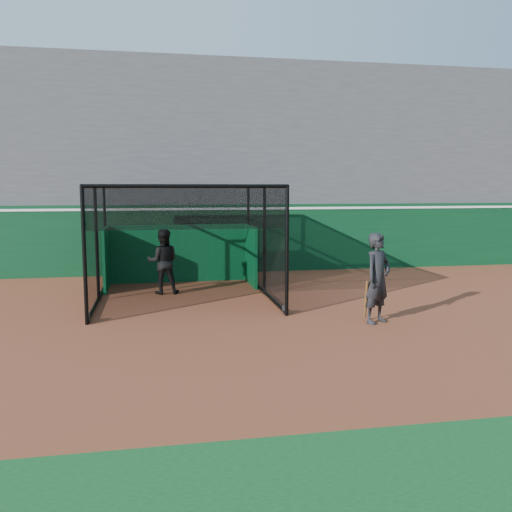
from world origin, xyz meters
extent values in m
plane|color=brown|center=(0.00, 0.00, 0.00)|extent=(120.00, 120.00, 0.00)
cube|color=#0A371B|center=(0.00, 8.50, 1.25)|extent=(50.00, 0.45, 2.50)
cube|color=white|center=(0.00, 8.50, 2.35)|extent=(50.00, 0.50, 0.08)
cube|color=#4C4C4F|center=(0.00, 12.38, 3.88)|extent=(50.00, 7.85, 7.75)
cube|color=#4C4C4F|center=(0.00, 15.80, 8.35)|extent=(50.00, 0.30, 1.20)
cube|color=#074923|center=(-0.56, 6.63, 0.95)|extent=(4.58, 0.10, 1.90)
cylinder|color=black|center=(-2.91, 1.50, 0.11)|extent=(0.08, 0.22, 0.22)
cylinder|color=black|center=(1.79, 1.50, 0.11)|extent=(0.08, 0.22, 0.22)
cylinder|color=black|center=(-2.91, 6.55, 0.11)|extent=(0.08, 0.22, 0.22)
cylinder|color=black|center=(1.79, 6.55, 0.11)|extent=(0.08, 0.22, 0.22)
imported|color=black|center=(-1.12, 4.69, 0.95)|extent=(0.94, 0.74, 1.91)
imported|color=black|center=(3.68, 0.24, 1.04)|extent=(0.91, 0.82, 2.09)
cylinder|color=#593819|center=(3.43, 0.29, 0.55)|extent=(0.15, 0.35, 0.91)
camera|label=1|loc=(-1.34, -11.30, 3.12)|focal=38.00mm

